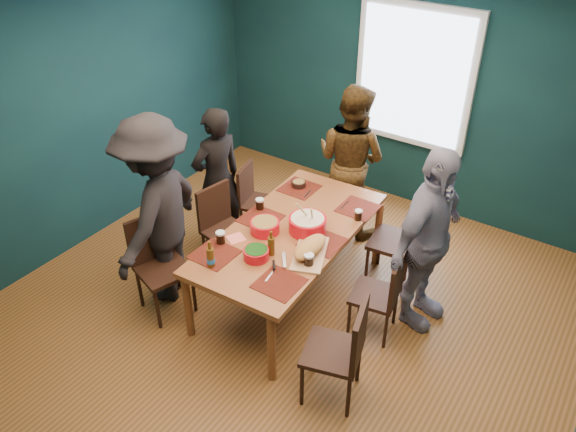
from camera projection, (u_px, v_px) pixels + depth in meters
The scene contains 26 objects.
room at pixel (304, 174), 4.67m from camera, with size 5.01×5.01×2.71m.
dining_table at pixel (291, 237), 5.07m from camera, with size 1.11×2.07×0.77m.
chair_left_far at pixel (253, 196), 6.07m from camera, with size 0.45×0.45×0.82m.
chair_left_mid at pixel (221, 222), 5.59m from camera, with size 0.47×0.47×0.88m.
chair_left_near at pixel (158, 257), 5.06m from camera, with size 0.54×0.54×0.95m.
chair_right_far at pixel (404, 236), 5.30m from camera, with size 0.49×0.49×0.97m.
chair_right_mid at pixel (385, 290), 4.77m from camera, with size 0.44×0.44×0.85m.
chair_right_near at pixel (344, 346), 4.17m from camera, with size 0.52×0.52×0.94m.
person_far_left at pixel (217, 179), 5.76m from camera, with size 0.57×0.37×1.56m, color black.
person_back at pixel (351, 160), 6.00m from camera, with size 0.81×0.63×1.67m, color black.
person_right at pixel (427, 241), 4.74m from camera, with size 1.01×0.42×1.72m, color silver.
person_near_left at pixel (158, 212), 5.01m from camera, with size 1.18×0.68×1.83m, color black.
bowl_salad at pixel (265, 226), 4.98m from camera, with size 0.26×0.26×0.11m.
bowl_dumpling at pixel (307, 224), 4.98m from camera, with size 0.34×0.34×0.31m.
bowl_herbs at pixel (256, 253), 4.67m from camera, with size 0.22×0.22×0.10m.
cutting_board at pixel (310, 249), 4.70m from camera, with size 0.43×0.65×0.14m.
small_bowl at pixel (299, 184), 5.65m from camera, with size 0.15×0.15×0.06m.
beer_bottle_a at pixel (211, 257), 4.56m from camera, with size 0.07×0.07×0.25m.
beer_bottle_b at pixel (271, 245), 4.69m from camera, with size 0.06×0.06×0.23m.
cola_glass_a at pixel (221, 237), 4.84m from camera, with size 0.08×0.08×0.11m.
cola_glass_b at pixel (309, 260), 4.57m from camera, with size 0.08×0.08×0.12m.
cola_glass_c at pixel (358, 214), 5.15m from camera, with size 0.07×0.07×0.10m.
cola_glass_d at pixel (260, 204), 5.29m from camera, with size 0.08×0.08×0.11m.
napkin_a at pixel (332, 242), 4.88m from camera, with size 0.13×0.13×0.00m, color #FF756B.
napkin_b at pixel (236, 238), 4.93m from camera, with size 0.14×0.14×0.00m, color #FF756B.
napkin_c at pixel (279, 288), 4.38m from camera, with size 0.12×0.12×0.00m, color #FF756B.
Camera 1 is at (2.17, -3.18, 3.67)m, focal length 35.00 mm.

